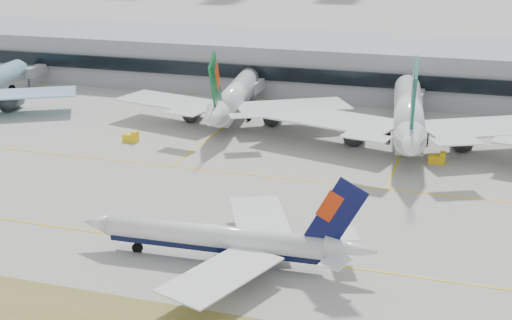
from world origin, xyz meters
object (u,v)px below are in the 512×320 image
(taxiing_airliner, at_px, (225,240))
(terminal, at_px, (348,65))
(widebody_eva, at_px, (234,98))
(widebody_cathay, at_px, (408,115))

(taxiing_airliner, distance_m, terminal, 123.91)
(taxiing_airliner, bearing_deg, terminal, -90.28)
(taxiing_airliner, height_order, widebody_eva, widebody_eva)
(widebody_eva, height_order, terminal, widebody_eva)
(widebody_eva, bearing_deg, widebody_cathay, -107.24)
(widebody_cathay, height_order, terminal, widebody_cathay)
(taxiing_airliner, xyz_separation_m, widebody_cathay, (19.36, 71.01, 3.01))
(widebody_eva, distance_m, widebody_cathay, 45.87)
(widebody_cathay, bearing_deg, widebody_eva, 74.31)
(widebody_eva, xyz_separation_m, widebody_cathay, (45.30, -7.15, 0.87))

